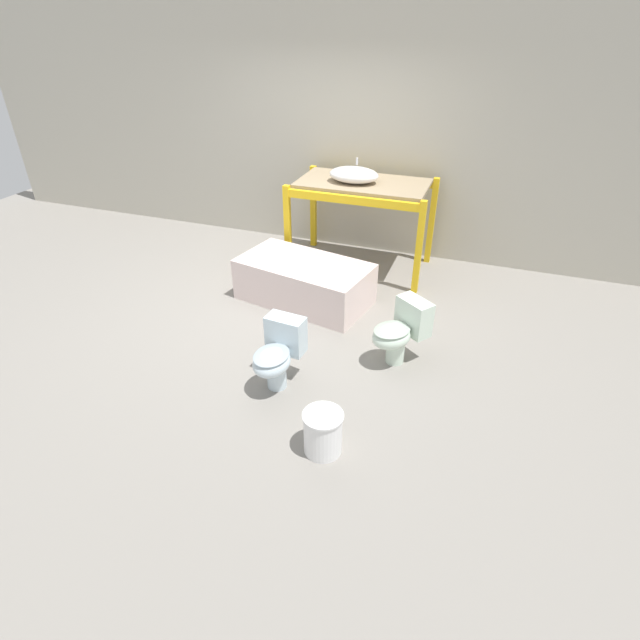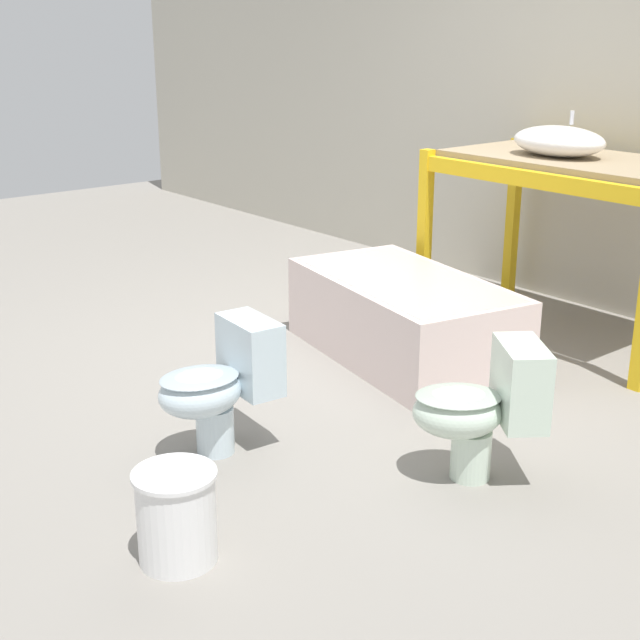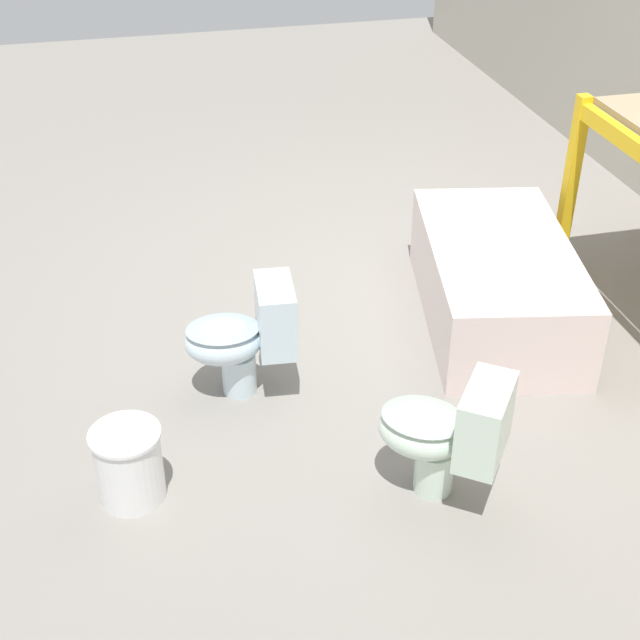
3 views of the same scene
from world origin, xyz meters
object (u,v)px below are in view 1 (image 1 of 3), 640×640
Objects in this scene: sink_basin at (354,175)px; toilet_near at (400,330)px; bathtub_main at (304,279)px; bucket_white at (323,432)px; toilet_far at (278,353)px.

toilet_near is at bearing -60.54° from sink_basin.
bathtub_main is 2.27m from bucket_white.
bucket_white is at bearing -53.84° from bathtub_main.
toilet_far is (-0.90, -0.70, 0.00)m from toilet_near.
bucket_white is (0.95, -2.06, -0.09)m from bathtub_main.
toilet_far is (0.33, -1.45, 0.06)m from bathtub_main.
bathtub_main is 2.52× the size of toilet_near.
toilet_near is (0.99, -1.75, -0.85)m from sink_basin.
sink_basin is 3.29m from bucket_white.
toilet_near is at bearing 77.79° from bucket_white.
bucket_white is (-0.28, -1.30, -0.15)m from toilet_near.
sink_basin reaches higher than toilet_near.
toilet_near is at bearing 42.86° from toilet_far.
toilet_far is at bearing -106.32° from toilet_near.
toilet_far is 0.88m from bucket_white.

